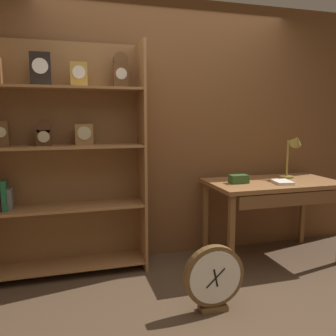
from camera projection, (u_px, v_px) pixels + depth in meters
The scene contains 8 objects.
ground_plane at pixel (218, 318), 2.55m from camera, with size 10.00×10.00×0.00m, color #4C3826.
back_wood_panel at pixel (168, 131), 3.58m from camera, with size 4.80×0.05×2.60m, color brown.
bookshelf at pixel (60, 157), 3.13m from camera, with size 1.45×0.35×2.12m.
workbench at pixel (274, 190), 3.49m from camera, with size 1.30×0.71×0.81m.
desk_lamp at pixel (293, 150), 3.62m from camera, with size 0.22×0.22×0.47m.
toolbox_small at pixel (239, 179), 3.39m from camera, with size 0.18×0.11×0.08m, color #2D5123.
open_repair_manual at pixel (282, 182), 3.39m from camera, with size 0.16×0.22×0.03m, color silver.
round_clock_large at pixel (214, 278), 2.61m from camera, with size 0.47×0.11×0.51m.
Camera 1 is at (-1.00, -2.16, 1.46)m, focal length 37.36 mm.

